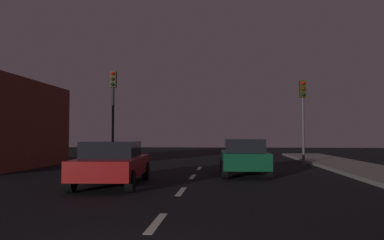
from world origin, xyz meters
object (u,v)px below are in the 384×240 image
Objects in this scene: traffic_signal_right at (303,106)px; car_adjacent_lane at (113,163)px; car_stopped_ahead at (244,157)px; traffic_signal_left at (113,99)px.

car_adjacent_lane is at bearing -133.09° from traffic_signal_right.
car_stopped_ahead is at bearing -125.34° from traffic_signal_right.
traffic_signal_left is 9.12m from car_adjacent_lane.
car_adjacent_lane is at bearing -72.63° from traffic_signal_left.
car_stopped_ahead reaches higher than car_adjacent_lane.
car_adjacent_lane is (-7.72, -8.26, -2.47)m from traffic_signal_right.
traffic_signal_left is at bearing 179.99° from traffic_signal_right.
traffic_signal_left reaches higher than car_stopped_ahead.
car_stopped_ahead is at bearing -34.39° from traffic_signal_left.
car_adjacent_lane is (2.58, -8.26, -2.89)m from traffic_signal_left.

